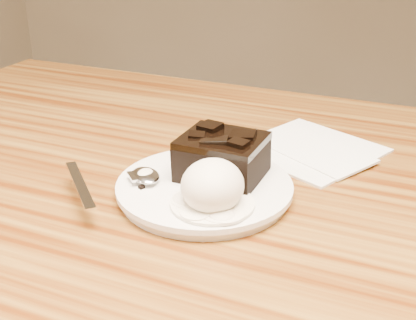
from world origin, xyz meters
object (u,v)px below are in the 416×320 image
at_px(brownie, 222,159).
at_px(spoon, 145,177).
at_px(ice_cream_scoop, 212,185).
at_px(napkin, 309,148).
at_px(plate, 204,189).

distance_m(brownie, spoon, 0.09).
height_order(ice_cream_scoop, spoon, ice_cream_scoop).
xyz_separation_m(spoon, napkin, (0.14, 0.19, -0.02)).
xyz_separation_m(brownie, napkin, (0.07, 0.15, -0.03)).
height_order(spoon, napkin, spoon).
bearing_deg(ice_cream_scoop, spoon, 166.80).
bearing_deg(spoon, napkin, 8.20).
xyz_separation_m(plate, brownie, (0.01, 0.02, 0.03)).
height_order(ice_cream_scoop, napkin, ice_cream_scoop).
distance_m(ice_cream_scoop, spoon, 0.09).
bearing_deg(brownie, ice_cream_scoop, -76.30).
distance_m(brownie, napkin, 0.16).
relative_size(brownie, napkin, 0.56).
relative_size(plate, ice_cream_scoop, 2.88).
relative_size(spoon, napkin, 1.09).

